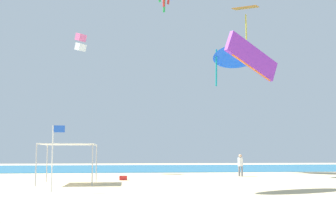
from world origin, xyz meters
TOP-DOWN VIEW (x-y plane):
  - ground at (0.00, 0.00)m, footprint 110.00×110.00m
  - ocean_strip at (0.00, 31.14)m, footprint 110.00×25.43m
  - canopy_tent at (-4.79, 4.91)m, footprint 3.37×3.35m
  - person_leftmost at (8.50, 11.55)m, footprint 0.44×0.46m
  - banner_flag at (-4.74, -0.60)m, footprint 0.61×0.06m
  - cooler_box at (-1.29, 7.92)m, footprint 0.57×0.37m
  - kite_diamond_orange at (13.74, 25.57)m, footprint 4.04×3.99m
  - kite_delta_blue at (10.46, 19.03)m, footprint 5.31×5.35m
  - kite_box_pink at (-5.90, 19.52)m, footprint 1.30×1.32m
  - kite_parafoil_purple at (10.38, 13.48)m, footprint 6.01×3.50m

SIDE VIEW (x-z plane):
  - ground at x=0.00m, z-range -0.10..0.00m
  - ocean_strip at x=0.00m, z-range 0.00..0.03m
  - cooler_box at x=-1.29m, z-range 0.00..0.35m
  - person_leftmost at x=8.50m, z-range 0.16..2.01m
  - banner_flag at x=-4.74m, z-range 0.36..3.70m
  - canopy_tent at x=-4.79m, z-range 1.15..3.69m
  - kite_parafoil_purple at x=10.38m, z-range 8.71..12.71m
  - kite_delta_blue at x=10.46m, z-range 10.21..14.90m
  - kite_box_pink at x=-5.90m, z-range 12.40..14.38m
  - kite_diamond_orange at x=13.74m, z-range 17.71..22.27m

